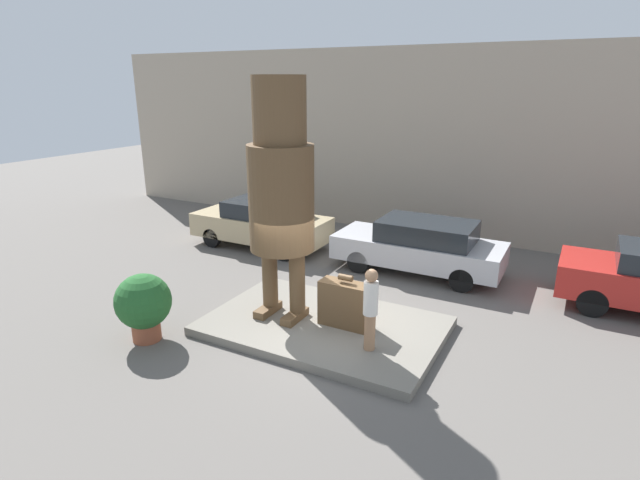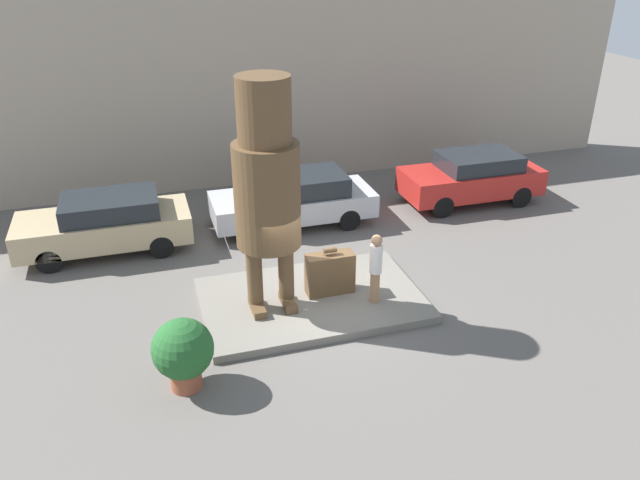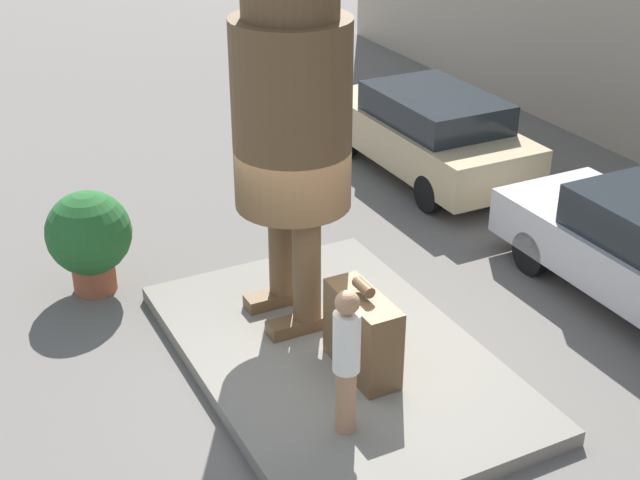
% 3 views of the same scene
% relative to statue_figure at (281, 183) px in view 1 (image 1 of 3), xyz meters
% --- Properties ---
extents(ground_plane, '(60.00, 60.00, 0.00)m').
position_rel_statue_figure_xyz_m(ground_plane, '(0.98, 0.09, -3.24)').
color(ground_plane, '#605B56').
extents(pedestal, '(5.10, 3.31, 0.19)m').
position_rel_statue_figure_xyz_m(pedestal, '(0.98, 0.09, -3.14)').
color(pedestal, slate).
rests_on(pedestal, ground_plane).
extents(building_backdrop, '(28.00, 0.60, 6.43)m').
position_rel_statue_figure_xyz_m(building_backdrop, '(0.98, 8.48, -0.03)').
color(building_backdrop, tan).
rests_on(building_backdrop, ground_plane).
extents(statue_figure, '(1.41, 1.41, 5.21)m').
position_rel_statue_figure_xyz_m(statue_figure, '(0.00, 0.00, 0.00)').
color(statue_figure, brown).
rests_on(statue_figure, pedestal).
extents(giant_suitcase, '(1.13, 0.44, 1.18)m').
position_rel_statue_figure_xyz_m(giant_suitcase, '(1.45, 0.18, -2.54)').
color(giant_suitcase, brown).
rests_on(giant_suitcase, pedestal).
extents(tourist, '(0.29, 0.29, 1.69)m').
position_rel_statue_figure_xyz_m(tourist, '(2.32, -0.51, -2.12)').
color(tourist, '#A87A56').
rests_on(tourist, pedestal).
extents(parked_car_tan, '(4.54, 1.86, 1.58)m').
position_rel_statue_figure_xyz_m(parked_car_tan, '(-3.56, 4.34, -2.41)').
color(parked_car_tan, tan).
rests_on(parked_car_tan, ground_plane).
extents(parked_car_silver, '(4.75, 1.86, 1.56)m').
position_rel_statue_figure_xyz_m(parked_car_silver, '(1.76, 4.51, -2.42)').
color(parked_car_silver, '#B7B7BC').
rests_on(parked_car_silver, ground_plane).
extents(planter_pot, '(1.17, 1.17, 1.48)m').
position_rel_statue_figure_xyz_m(planter_pot, '(-2.16, -2.07, -2.40)').
color(planter_pot, brown).
rests_on(planter_pot, ground_plane).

